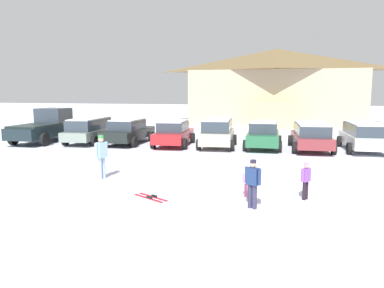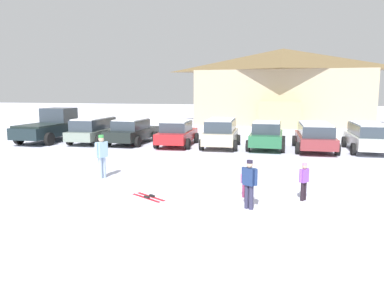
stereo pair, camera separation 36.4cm
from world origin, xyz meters
name	(u,v)px [view 1 (the left image)]	position (x,y,z in m)	size (l,w,h in m)	color
ground	(168,249)	(0.00, 0.00, 0.00)	(160.00, 160.00, 0.00)	silver
ski_lodge	(276,86)	(2.12, 31.64, 3.76)	(17.03, 10.00, 7.42)	tan
parked_grey_wagon	(90,129)	(-9.41, 14.57, 0.87)	(2.26, 4.85, 1.60)	gray
parked_black_sedan	(128,131)	(-6.82, 14.66, 0.80)	(2.28, 4.67, 1.56)	black
parked_red_sedan	(174,133)	(-3.81, 14.42, 0.79)	(2.25, 4.48, 1.54)	red
parked_beige_suv	(218,132)	(-1.12, 14.34, 0.91)	(2.27, 4.16, 1.69)	#BAAD91
parked_green_coupe	(263,135)	(1.51, 14.48, 0.81)	(2.10, 4.07, 1.59)	#24623D
parked_maroon_van	(311,135)	(4.14, 14.54, 0.84)	(2.35, 4.84, 1.54)	maroon
parked_white_suv	(363,136)	(6.93, 14.81, 0.86)	(2.22, 4.65, 1.57)	silver
pickup_truck	(47,126)	(-12.44, 14.49, 0.99)	(2.49, 5.43, 2.15)	black
skier_child_in_purple_jacket	(306,179)	(3.11, 4.41, 0.66)	(0.30, 0.36, 1.16)	black
skier_adult_in_blue_parka	(101,154)	(-4.23, 5.59, 0.94)	(0.36, 0.59, 1.67)	#9AB0CD
skier_teen_in_navy_coat	(253,181)	(1.57, 3.18, 0.79)	(0.47, 0.34, 1.41)	#302E49
skier_child_in_pink_snowsuit	(247,181)	(1.34, 4.30, 0.50)	(0.33, 0.13, 0.89)	#7E2F54
pair_of_skis	(151,197)	(-1.58, 3.54, 0.02)	(1.26, 0.92, 0.08)	red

